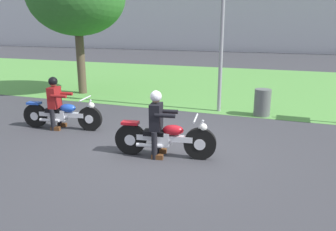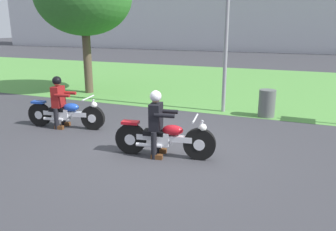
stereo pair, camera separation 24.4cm
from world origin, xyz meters
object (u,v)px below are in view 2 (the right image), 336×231
at_px(motorcycle_follow, 66,114).
at_px(motorcycle_lead, 165,138).
at_px(rider_follow, 59,98).
at_px(rider_lead, 157,118).
at_px(trash_can, 267,103).

bearing_deg(motorcycle_follow, motorcycle_lead, -24.69).
relative_size(motorcycle_follow, rider_follow, 1.58).
height_order(rider_lead, rider_follow, rider_lead).
distance_m(motorcycle_lead, motorcycle_follow, 3.40).
bearing_deg(trash_can, motorcycle_follow, -146.15).
bearing_deg(rider_follow, motorcycle_lead, -23.59).
xyz_separation_m(rider_lead, trash_can, (1.76, 4.18, -0.41)).
xyz_separation_m(motorcycle_lead, trash_can, (1.59, 4.16, 0.01)).
bearing_deg(motorcycle_follow, trash_can, 24.32).
relative_size(motorcycle_lead, motorcycle_follow, 0.97).
height_order(rider_lead, motorcycle_follow, rider_lead).
distance_m(motorcycle_lead, rider_lead, 0.46).
xyz_separation_m(motorcycle_follow, rider_follow, (-0.17, -0.03, 0.43)).
distance_m(rider_lead, rider_follow, 3.40).
xyz_separation_m(motorcycle_lead, rider_lead, (-0.17, -0.03, 0.42)).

